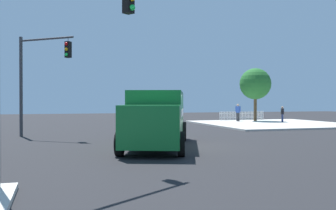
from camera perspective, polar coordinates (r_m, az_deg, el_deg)
ground_plane at (r=18.57m, az=2.77°, el=-6.23°), size 100.00×100.00×0.00m
sidewalk_corner_near at (r=36.66m, az=15.62°, el=-2.75°), size 12.81×12.81×0.14m
delivery_truck at (r=18.52m, az=-1.59°, el=-1.84°), size 5.28×8.67×2.68m
traffic_light_primary at (r=24.50m, az=-19.27°, el=4.89°), size 3.18×2.60×6.21m
traffic_light_secondary at (r=10.98m, az=-17.29°, el=12.17°), size 4.17×3.01×6.46m
pedestrian_near_corner at (r=38.50m, az=16.89°, el=-1.19°), size 0.32×0.51×1.55m
pedestrian_crossing at (r=38.90m, az=10.52°, el=-0.95°), size 0.44×0.38×1.76m
picket_fence_run at (r=41.95m, az=11.09°, el=-1.57°), size 5.32×0.05×0.95m
shade_tree_near at (r=40.27m, az=13.04°, el=3.11°), size 3.24×3.24×5.47m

